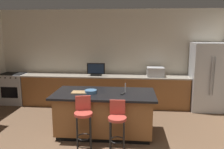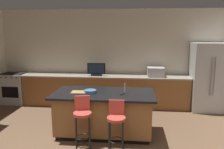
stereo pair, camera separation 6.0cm
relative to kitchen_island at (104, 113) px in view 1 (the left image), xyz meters
The scene contains 14 objects.
wall_back 2.50m from the kitchen_island, 93.37° to the left, with size 7.22×0.12×2.87m, color beige.
counter_back 1.94m from the kitchen_island, 96.70° to the left, with size 4.92×0.62×0.93m.
kitchen_island is the anchor object (origin of this frame).
refrigerator 3.31m from the kitchen_island, 34.40° to the left, with size 0.92×0.79×1.91m.
range_oven 3.62m from the kitchen_island, 147.89° to the left, with size 0.74×0.63×0.95m.
microwave 2.37m from the kitchen_island, 56.84° to the left, with size 0.48×0.36×0.26m, color #B7BABF.
tv_monitor 2.03m from the kitchen_island, 104.22° to the left, with size 0.53×0.16×0.37m.
sink_faucet_back 2.14m from the kitchen_island, 100.20° to the left, with size 0.02×0.02×0.24m, color #B2B2B7.
sink_faucet_island 0.72m from the kitchen_island, ahead, with size 0.02×0.02×0.22m, color #B2B2B7.
bar_stool_left 0.77m from the kitchen_island, 114.19° to the right, with size 0.35×0.37×1.02m.
bar_stool_right 0.79m from the kitchen_island, 65.41° to the right, with size 0.34×0.34×0.96m.
fruit_bowl 0.57m from the kitchen_island, 168.92° to the right, with size 0.25×0.25×0.07m, color #3F668C.
tv_remote 0.62m from the kitchen_island, ahead, with size 0.04×0.17×0.02m, color black.
cutting_board 0.68m from the kitchen_island, behind, with size 0.39×0.24×0.02m, color #A87F51.
Camera 1 is at (0.72, -2.60, 2.21)m, focal length 36.43 mm.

